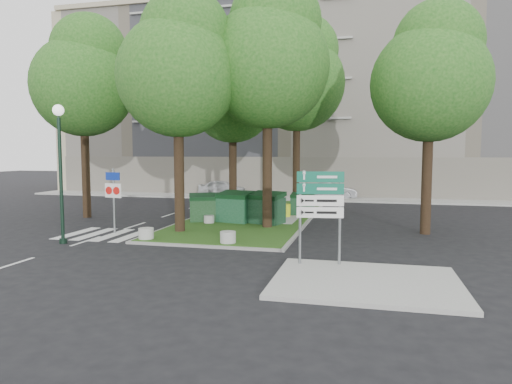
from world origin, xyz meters
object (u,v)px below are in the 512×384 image
(tree_median_near_left, at_px, (180,65))
(street_lamp, at_px, (60,157))
(dumpster_b, at_px, (235,207))
(dumpster_d, at_px, (303,204))
(tree_median_near_right, at_px, (270,54))
(traffic_sign_pole, at_px, (114,192))
(bollard_right, at_px, (228,237))
(litter_bin, at_px, (287,210))
(directional_sign, at_px, (320,203))
(car_silver, at_px, (332,191))
(dumpster_a, at_px, (204,208))
(car_white, at_px, (222,188))
(bollard_mid, at_px, (209,219))
(dumpster_c, at_px, (266,208))
(bollard_left, at_px, (146,233))
(tree_street_left, at_px, (85,76))
(tree_median_mid, at_px, (234,92))
(tree_street_right, at_px, (432,72))
(tree_median_far, at_px, (299,74))

(tree_median_near_left, distance_m, street_lamp, 6.25)
(dumpster_b, distance_m, dumpster_d, 4.57)
(tree_median_near_right, distance_m, traffic_sign_pole, 9.30)
(bollard_right, relative_size, litter_bin, 0.88)
(directional_sign, distance_m, car_silver, 21.49)
(dumpster_a, xyz_separation_m, bollard_right, (2.82, -5.08, -0.45))
(litter_bin, bearing_deg, car_white, 122.67)
(dumpster_b, distance_m, bollard_mid, 1.44)
(dumpster_c, bearing_deg, dumpster_a, -160.41)
(bollard_left, bearing_deg, car_silver, 72.58)
(car_silver, bearing_deg, tree_street_left, 134.54)
(bollard_left, bearing_deg, car_white, 98.82)
(tree_street_left, bearing_deg, car_white, 75.91)
(tree_median_mid, xyz_separation_m, tree_street_right, (10.00, -4.00, 0.00))
(tree_median_near_right, bearing_deg, bollard_right, -100.50)
(street_lamp, bearing_deg, tree_median_near_right, 35.59)
(car_silver, bearing_deg, dumpster_d, 172.41)
(tree_median_far, height_order, traffic_sign_pole, tree_median_far)
(tree_median_near_right, distance_m, litter_bin, 8.27)
(tree_median_near_left, xyz_separation_m, car_white, (-3.63, 16.91, -6.65))
(tree_median_near_right, height_order, dumpster_b, tree_median_near_right)
(street_lamp, bearing_deg, dumpster_b, 50.15)
(dumpster_d, height_order, traffic_sign_pole, traffic_sign_pole)
(tree_street_right, height_order, dumpster_b, tree_street_right)
(dumpster_b, distance_m, dumpster_c, 1.60)
(bollard_right, bearing_deg, tree_median_far, 85.29)
(tree_median_far, bearing_deg, directional_sign, -78.74)
(dumpster_a, height_order, car_silver, dumpster_a)
(tree_median_near_left, relative_size, tree_street_right, 1.05)
(tree_median_near_left, height_order, car_white, tree_median_near_left)
(car_white, xyz_separation_m, car_silver, (8.88, -0.06, -0.03))
(street_lamp, bearing_deg, bollard_mid, 53.92)
(tree_median_near_right, xyz_separation_m, dumpster_a, (-3.58, 1.02, -7.20))
(dumpster_b, bearing_deg, tree_street_right, 8.56)
(tree_median_near_right, bearing_deg, directional_sign, -65.43)
(tree_median_near_right, bearing_deg, tree_median_mid, 123.69)
(dumpster_d, bearing_deg, bollard_right, -100.12)
(traffic_sign_pole, bearing_deg, litter_bin, 51.27)
(dumpster_b, relative_size, bollard_mid, 3.66)
(directional_sign, bearing_deg, dumpster_a, 122.08)
(litter_bin, bearing_deg, dumpster_b, -133.43)
(tree_street_left, relative_size, dumpster_a, 6.17)
(dumpster_b, relative_size, bollard_left, 3.12)
(dumpster_b, bearing_deg, tree_median_near_right, -16.85)
(bollard_right, xyz_separation_m, street_lamp, (-6.45, -1.10, 3.07))
(tree_median_far, relative_size, car_white, 3.05)
(tree_median_near_right, relative_size, dumpster_a, 6.43)
(tree_street_right, distance_m, dumpster_a, 12.27)
(litter_bin, height_order, traffic_sign_pole, traffic_sign_pole)
(dumpster_d, xyz_separation_m, bollard_left, (-5.10, -8.70, -0.37))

